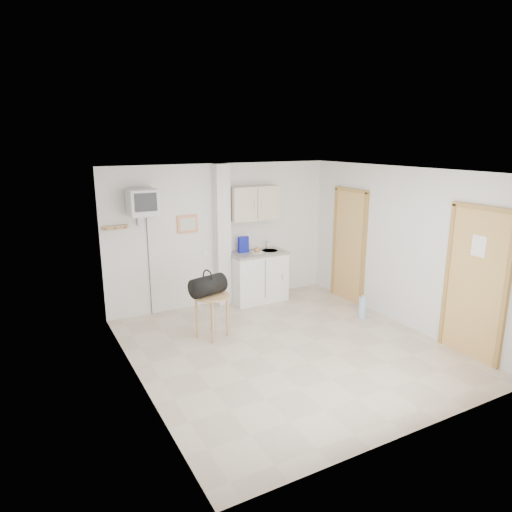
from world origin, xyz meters
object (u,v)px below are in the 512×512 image
crt_television (142,203)px  duffel_bag (208,285)px  round_table (212,302)px  water_bottle (362,308)px

crt_television → duffel_bag: 1.70m
crt_television → round_table: size_ratio=3.22×
crt_television → water_bottle: bearing=-27.4°
duffel_bag → water_bottle: duffel_bag is taller
crt_television → round_table: crt_television is taller
round_table → water_bottle: 2.58m
crt_television → water_bottle: (3.15, -1.63, -1.76)m
round_table → water_bottle: size_ratio=1.70×
duffel_bag → crt_television: bearing=102.2°
crt_television → duffel_bag: (0.60, -1.12, -1.12)m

